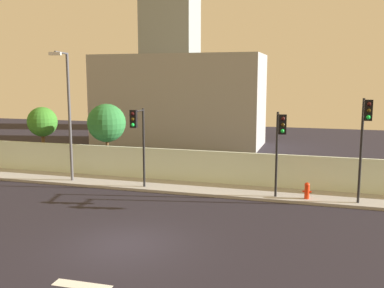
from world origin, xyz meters
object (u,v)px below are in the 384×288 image
object	(u,v)px
fire_hydrant	(307,190)
roadside_tree_midleft	(107,123)
traffic_light_left	(138,131)
traffic_light_right	(280,137)
street_lamp_curbside	(68,107)
traffic_light_center	(365,129)
roadside_tree_leftmost	(42,122)

from	to	relation	value
fire_hydrant	roadside_tree_midleft	size ratio (longest dim) A/B	0.18
traffic_light_left	roadside_tree_midleft	world-z (taller)	traffic_light_left
traffic_light_right	roadside_tree_midleft	size ratio (longest dim) A/B	0.96
fire_hydrant	roadside_tree_midleft	xyz separation A→B (m)	(-12.44, 3.23, 2.59)
street_lamp_curbside	traffic_light_center	bearing A→B (deg)	-2.56
street_lamp_curbside	fire_hydrant	world-z (taller)	street_lamp_curbside
roadside_tree_midleft	roadside_tree_leftmost	bearing A→B (deg)	180.00
traffic_light_center	fire_hydrant	xyz separation A→B (m)	(-2.39, 0.78, -3.17)
fire_hydrant	roadside_tree_leftmost	size ratio (longest dim) A/B	0.20
traffic_light_center	roadside_tree_midleft	world-z (taller)	traffic_light_center
traffic_light_right	roadside_tree_midleft	bearing A→B (deg)	159.78
traffic_light_left	street_lamp_curbside	xyz separation A→B (m)	(-4.53, 0.68, 1.12)
traffic_light_right	roadside_tree_leftmost	size ratio (longest dim) A/B	1.03
traffic_light_right	fire_hydrant	world-z (taller)	traffic_light_right
traffic_light_center	roadside_tree_midleft	xyz separation A→B (m)	(-14.82, 4.01, -0.58)
street_lamp_curbside	roadside_tree_leftmost	bearing A→B (deg)	140.79
street_lamp_curbside	fire_hydrant	distance (m)	13.62
traffic_light_center	traffic_light_left	bearing A→B (deg)	179.93
street_lamp_curbside	traffic_light_right	bearing A→B (deg)	-3.79
roadside_tree_leftmost	roadside_tree_midleft	xyz separation A→B (m)	(4.70, 0.00, 0.08)
traffic_light_right	roadside_tree_leftmost	xyz separation A→B (m)	(-15.83, 4.10, -0.17)
traffic_light_center	fire_hydrant	distance (m)	4.04
traffic_light_left	street_lamp_curbside	distance (m)	4.71
roadside_tree_midleft	traffic_light_center	bearing A→B (deg)	-15.14
fire_hydrant	traffic_light_center	bearing A→B (deg)	-18.10
street_lamp_curbside	fire_hydrant	size ratio (longest dim) A/B	8.91
street_lamp_curbside	roadside_tree_midleft	xyz separation A→B (m)	(0.64, 3.32, -1.24)
traffic_light_center	roadside_tree_leftmost	bearing A→B (deg)	168.40
traffic_light_right	roadside_tree_midleft	distance (m)	11.86
street_lamp_curbside	fire_hydrant	bearing A→B (deg)	0.38
traffic_light_right	fire_hydrant	xyz separation A→B (m)	(1.31, 0.87, -2.69)
traffic_light_left	traffic_light_center	world-z (taller)	traffic_light_center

